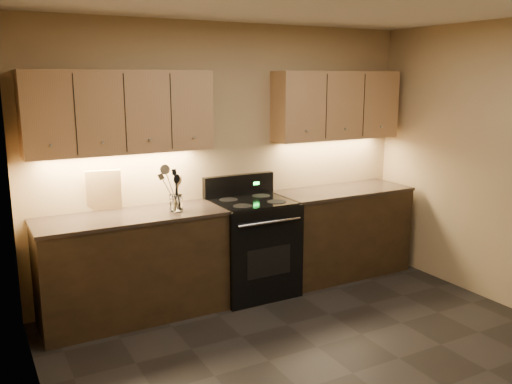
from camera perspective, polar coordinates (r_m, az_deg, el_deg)
floor at (r=4.18m, az=10.14°, el=-18.27°), size 4.00×4.00×0.00m
wall_back at (r=5.36m, az=-2.80°, el=3.51°), size 4.00×0.04×2.60m
wall_left at (r=2.90m, az=-21.42°, el=-4.71°), size 0.04×4.00×2.60m
counter_left at (r=4.91m, az=-12.84°, el=-7.63°), size 1.62×0.62×0.93m
counter_right at (r=5.91m, az=8.96°, el=-4.11°), size 1.46×0.62×0.93m
stove at (r=5.31m, az=-0.42°, el=-5.67°), size 0.76×0.68×1.14m
upper_cab_left at (r=4.79m, az=-14.10°, el=8.16°), size 1.60×0.30×0.70m
upper_cab_right at (r=5.80m, az=8.48°, el=9.01°), size 1.44×0.30×0.70m
outlet_plate at (r=4.97m, az=-16.35°, el=0.25°), size 0.08×0.01×0.12m
utensil_crock at (r=4.84m, az=-8.42°, el=-1.18°), size 0.14×0.14×0.15m
cutting_board at (r=4.94m, az=-15.72°, el=0.16°), size 0.31×0.16×0.37m
wooden_spoon at (r=4.81m, az=-8.67°, el=-0.13°), size 0.12×0.07×0.30m
black_spoon at (r=4.84m, az=-8.56°, el=0.15°), size 0.07×0.15×0.33m
black_turner at (r=4.80m, az=-8.13°, el=0.33°), size 0.13×0.14×0.38m
steel_spatula at (r=4.84m, az=-8.25°, el=0.39°), size 0.25×0.15×0.37m
steel_skimmer at (r=4.81m, az=-8.20°, el=0.52°), size 0.20×0.14×0.41m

